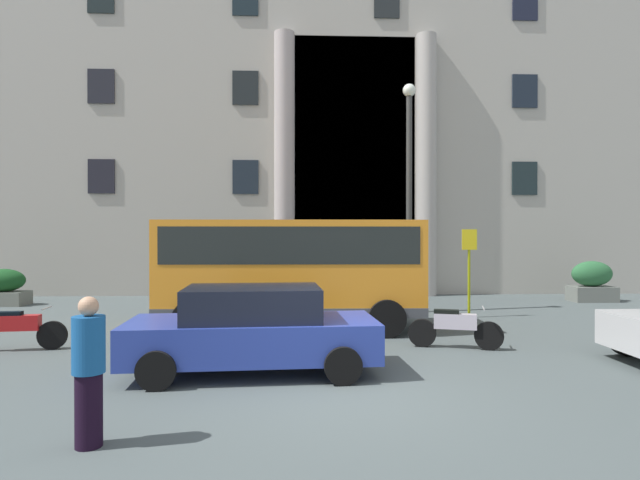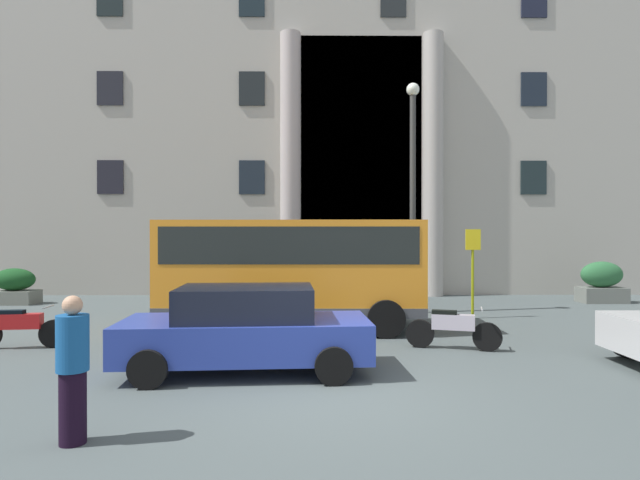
# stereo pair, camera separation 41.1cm
# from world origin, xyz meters

# --- Properties ---
(ground_plane) EXTENTS (80.00, 64.00, 0.12)m
(ground_plane) POSITION_xyz_m (0.00, 0.00, -0.06)
(ground_plane) COLOR #475151
(office_building_facade) EXTENTS (35.72, 9.66, 21.71)m
(office_building_facade) POSITION_xyz_m (0.00, 17.48, 10.85)
(office_building_facade) COLOR #A9A499
(office_building_facade) RESTS_ON ground_plane
(orange_minibus) EXTENTS (6.59, 2.78, 2.78)m
(orange_minibus) POSITION_xyz_m (-0.89, 5.50, 1.66)
(orange_minibus) COLOR orange
(orange_minibus) RESTS_ON ground_plane
(bus_stop_sign) EXTENTS (0.44, 0.08, 2.59)m
(bus_stop_sign) POSITION_xyz_m (4.29, 7.09, 1.61)
(bus_stop_sign) COLOR #919D12
(bus_stop_sign) RESTS_ON ground_plane
(hedge_planter_far_east) EXTENTS (1.52, 0.93, 1.26)m
(hedge_planter_far_east) POSITION_xyz_m (-10.92, 10.36, 0.61)
(hedge_planter_far_east) COLOR slate
(hedge_planter_far_east) RESTS_ON ground_plane
(hedge_planter_entrance_right) EXTENTS (1.56, 0.88, 1.48)m
(hedge_planter_entrance_right) POSITION_xyz_m (10.04, 10.59, 0.72)
(hedge_planter_entrance_right) COLOR slate
(hedge_planter_entrance_right) RESTS_ON ground_plane
(hedge_planter_entrance_left) EXTENTS (1.43, 0.89, 1.66)m
(hedge_planter_entrance_left) POSITION_xyz_m (-1.86, 10.70, 0.80)
(hedge_planter_entrance_left) COLOR #6B605B
(hedge_planter_entrance_left) RESTS_ON ground_plane
(parked_compact_extra) EXTENTS (4.40, 2.18, 1.51)m
(parked_compact_extra) POSITION_xyz_m (-1.50, 1.28, 0.76)
(parked_compact_extra) COLOR #283C9C
(parked_compact_extra) RESTS_ON ground_plane
(motorcycle_far_end) EXTENTS (1.95, 0.55, 0.89)m
(motorcycle_far_end) POSITION_xyz_m (-6.62, 3.21, 0.46)
(motorcycle_far_end) COLOR black
(motorcycle_far_end) RESTS_ON ground_plane
(motorcycle_near_kerb) EXTENTS (1.93, 0.76, 0.89)m
(motorcycle_near_kerb) POSITION_xyz_m (2.59, 3.05, 0.46)
(motorcycle_near_kerb) COLOR black
(motorcycle_near_kerb) RESTS_ON ground_plane
(pedestrian_woman_with_bag) EXTENTS (0.36, 0.36, 1.71)m
(pedestrian_woman_with_bag) POSITION_xyz_m (-3.08, -1.80, 0.86)
(pedestrian_woman_with_bag) COLOR black
(pedestrian_woman_with_bag) RESTS_ON ground_plane
(lamppost_plaza_centre) EXTENTS (0.40, 0.40, 7.16)m
(lamppost_plaza_centre) POSITION_xyz_m (2.75, 8.18, 4.20)
(lamppost_plaza_centre) COLOR #373836
(lamppost_plaza_centre) RESTS_ON ground_plane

